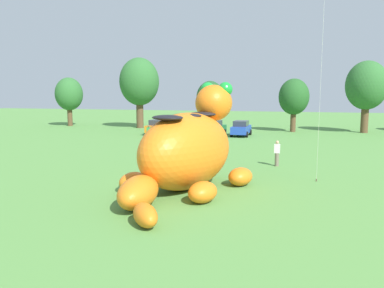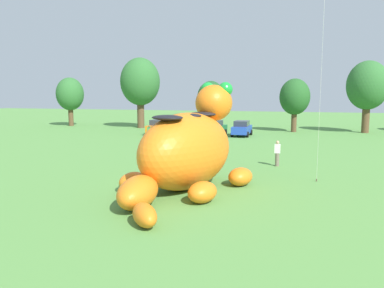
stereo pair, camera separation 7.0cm
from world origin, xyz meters
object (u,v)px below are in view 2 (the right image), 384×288
(car_orange, at_px, (159,127))
(spectator_mid_field, at_px, (149,134))
(car_blue, at_px, (242,128))
(giant_inflatable_creature, at_px, (187,150))
(car_silver, at_px, (185,127))
(car_green, at_px, (214,128))
(spectator_near_inflatable, at_px, (277,153))

(car_orange, xyz_separation_m, spectator_mid_field, (1.60, -7.13, -0.01))
(car_blue, bearing_deg, car_orange, -175.25)
(giant_inflatable_creature, xyz_separation_m, car_silver, (-7.03, 23.78, -1.13))
(giant_inflatable_creature, relative_size, car_silver, 2.61)
(car_blue, xyz_separation_m, spectator_mid_field, (-7.95, -7.92, -0.01))
(spectator_mid_field, bearing_deg, car_blue, 44.89)
(giant_inflatable_creature, bearing_deg, car_silver, 106.47)
(car_orange, distance_m, car_green, 6.50)
(spectator_mid_field, bearing_deg, giant_inflatable_creature, -62.54)
(car_green, bearing_deg, giant_inflatable_creature, -81.37)
(giant_inflatable_creature, height_order, car_blue, giant_inflatable_creature)
(car_green, xyz_separation_m, spectator_mid_field, (-4.88, -7.58, -0.01))
(giant_inflatable_creature, relative_size, car_orange, 2.62)
(car_green, height_order, spectator_near_inflatable, car_green)
(car_orange, relative_size, spectator_near_inflatable, 2.45)
(car_orange, bearing_deg, spectator_mid_field, -77.33)
(car_orange, distance_m, spectator_near_inflatable, 21.67)
(car_green, relative_size, spectator_near_inflatable, 2.52)
(spectator_near_inflatable, bearing_deg, car_green, 114.98)
(car_silver, bearing_deg, spectator_mid_field, -101.39)
(car_green, distance_m, car_blue, 3.09)
(car_blue, bearing_deg, car_silver, -175.25)
(giant_inflatable_creature, bearing_deg, car_blue, 91.33)
(car_silver, height_order, car_blue, same)
(car_orange, height_order, spectator_near_inflatable, car_orange)
(giant_inflatable_creature, height_order, spectator_mid_field, giant_inflatable_creature)
(car_green, distance_m, spectator_near_inflatable, 18.47)
(spectator_near_inflatable, xyz_separation_m, spectator_mid_field, (-12.68, 9.16, 0.00))
(car_orange, distance_m, spectator_mid_field, 7.31)
(giant_inflatable_creature, height_order, spectator_near_inflatable, giant_inflatable_creature)
(car_orange, height_order, car_green, same)
(car_blue, bearing_deg, spectator_near_inflatable, -74.53)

